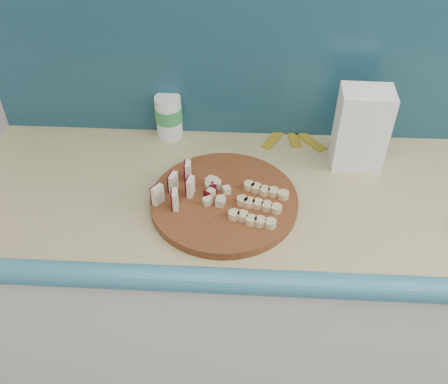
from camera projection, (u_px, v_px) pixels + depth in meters
name	position (u px, v px, depth m)	size (l,w,h in m)	color
kitchen_counter	(348.00, 300.00, 1.62)	(2.20, 0.63, 0.91)	white
backsplash	(377.00, 59.00, 1.37)	(2.20, 0.02, 0.50)	teal
cutting_board	(224.00, 201.00, 1.29)	(0.38, 0.38, 0.02)	#4F2211
apple_wedges	(177.00, 187.00, 1.28)	(0.11, 0.15, 0.05)	beige
apple_chunks	(215.00, 193.00, 1.28)	(0.06, 0.07, 0.02)	beige
banana_slices	(259.00, 204.00, 1.25)	(0.15, 0.17, 0.02)	#CCB67D
flour_bag	(361.00, 129.00, 1.35)	(0.14, 0.10, 0.23)	white
canister	(169.00, 116.00, 1.49)	(0.08, 0.08, 0.13)	white
banana_peel	(292.00, 136.00, 1.52)	(0.20, 0.16, 0.01)	gold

